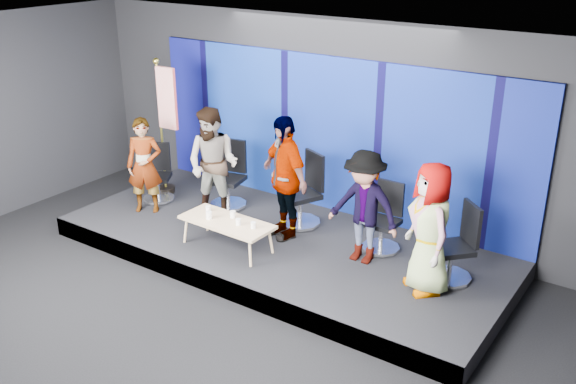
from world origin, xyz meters
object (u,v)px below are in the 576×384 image
(panelist_b, at_px, (213,164))
(coffee_table, at_px, (227,223))
(chair_d, at_px, (383,228))
(chair_b, at_px, (229,185))
(chair_e, at_px, (455,255))
(panelist_a, at_px, (145,166))
(chair_c, at_px, (303,201))
(panelist_c, at_px, (284,177))
(panelist_d, at_px, (364,207))
(chair_a, at_px, (158,182))
(mug_b, at_px, (209,215))
(mug_c, at_px, (233,214))
(flag_stand, at_px, (166,125))
(mug_d, at_px, (238,222))
(panelist_e, at_px, (430,228))
(mug_e, at_px, (253,225))
(mug_a, at_px, (208,209))

(panelist_b, distance_m, coffee_table, 1.29)
(panelist_b, distance_m, chair_d, 2.94)
(chair_b, bearing_deg, chair_e, -15.67)
(chair_b, bearing_deg, panelist_a, -148.90)
(chair_c, distance_m, panelist_c, 0.77)
(panelist_c, xyz_separation_m, panelist_d, (1.40, -0.06, -0.13))
(chair_a, height_order, mug_b, chair_a)
(panelist_b, height_order, mug_c, panelist_b)
(panelist_c, distance_m, chair_d, 1.67)
(flag_stand, bearing_deg, chair_e, -3.00)
(chair_d, bearing_deg, chair_e, -12.02)
(coffee_table, relative_size, mug_d, 15.35)
(panelist_b, relative_size, panelist_e, 1.04)
(chair_a, relative_size, chair_b, 0.87)
(chair_d, bearing_deg, mug_b, -146.98)
(panelist_a, distance_m, mug_e, 2.52)
(panelist_b, relative_size, chair_d, 1.80)
(panelist_a, height_order, chair_b, panelist_a)
(panelist_b, xyz_separation_m, panelist_d, (2.74, 0.03, -0.09))
(panelist_c, distance_m, mug_d, 1.01)
(panelist_c, relative_size, panelist_d, 1.16)
(panelist_e, distance_m, mug_b, 3.29)
(panelist_a, height_order, panelist_d, panelist_d)
(panelist_d, xyz_separation_m, mug_b, (-2.11, -0.89, -0.34))
(chair_c, height_order, mug_b, chair_c)
(panelist_e, bearing_deg, panelist_d, -149.70)
(mug_d, bearing_deg, panelist_d, 26.60)
(chair_d, distance_m, mug_d, 2.15)
(mug_d, bearing_deg, panelist_a, 171.63)
(chair_c, bearing_deg, panelist_a, -132.64)
(chair_e, height_order, mug_e, chair_e)
(chair_d, height_order, mug_a, chair_d)
(panelist_e, height_order, coffee_table, panelist_e)
(mug_a, bearing_deg, mug_c, 4.50)
(mug_a, height_order, flag_stand, flag_stand)
(mug_b, bearing_deg, chair_c, 62.90)
(chair_a, xyz_separation_m, panelist_c, (2.66, 0.07, 0.64))
(chair_c, bearing_deg, mug_e, -65.31)
(mug_e, bearing_deg, panelist_a, 173.28)
(chair_a, height_order, mug_a, chair_a)
(panelist_c, bearing_deg, chair_d, 41.11)
(chair_c, relative_size, flag_stand, 0.49)
(panelist_c, xyz_separation_m, coffee_table, (-0.45, -0.85, -0.56))
(chair_d, distance_m, mug_c, 2.26)
(coffee_table, distance_m, mug_c, 0.17)
(panelist_a, xyz_separation_m, mug_a, (1.56, -0.21, -0.32))
(chair_b, bearing_deg, chair_c, -8.71)
(chair_c, distance_m, mug_d, 1.40)
(chair_a, xyz_separation_m, chair_d, (4.14, 0.51, 0.01))
(coffee_table, xyz_separation_m, mug_e, (0.48, 0.02, 0.08))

